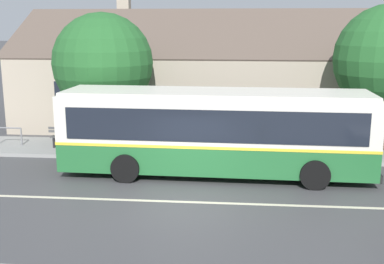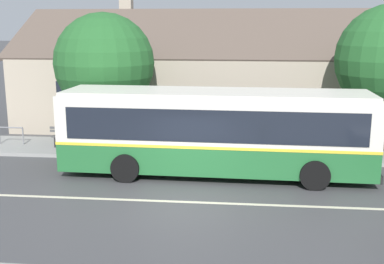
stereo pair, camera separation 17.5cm
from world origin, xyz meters
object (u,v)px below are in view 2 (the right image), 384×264
object	(u,v)px
transit_bus	(216,130)
bike_rack	(11,132)
street_tree_secondary	(104,66)
bench_by_building	(71,138)

from	to	relation	value
transit_bus	bike_rack	size ratio (longest dim) A/B	9.57
street_tree_secondary	bike_rack	world-z (taller)	street_tree_secondary
bike_rack	street_tree_secondary	bearing A→B (deg)	11.93
transit_bus	bench_by_building	distance (m)	7.11
bench_by_building	bike_rack	bearing A→B (deg)	174.82
street_tree_secondary	bike_rack	distance (m)	5.09
transit_bus	bike_rack	distance (m)	9.80
bike_rack	bench_by_building	bearing A→B (deg)	-5.18
bench_by_building	street_tree_secondary	size ratio (longest dim) A/B	0.28
transit_bus	bench_by_building	size ratio (longest dim) A/B	6.81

